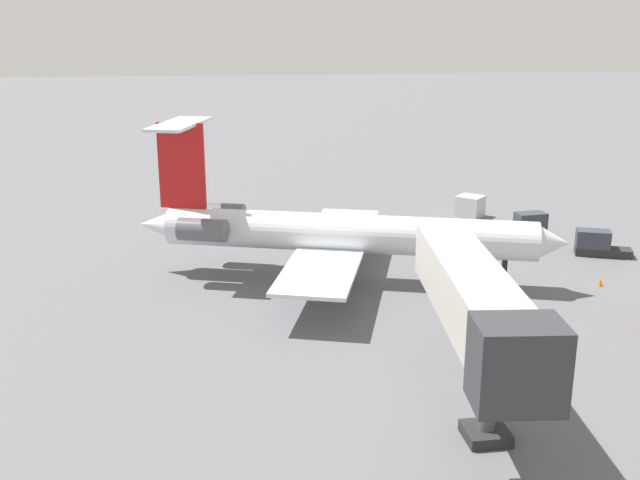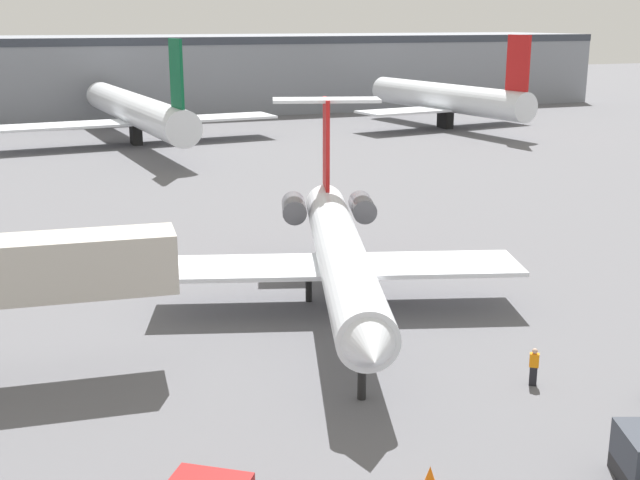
{
  "view_description": "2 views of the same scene",
  "coord_description": "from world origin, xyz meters",
  "views": [
    {
      "loc": [
        -47.04,
        10.27,
        16.77
      ],
      "look_at": [
        -0.17,
        3.45,
        2.85
      ],
      "focal_mm": 41.9,
      "sensor_mm": 36.0,
      "label": 1
    },
    {
      "loc": [
        -16.4,
        -36.33,
        15.22
      ],
      "look_at": [
        -1.21,
        2.57,
        3.91
      ],
      "focal_mm": 45.87,
      "sensor_mm": 36.0,
      "label": 2
    }
  ],
  "objects": [
    {
      "name": "parked_airliner_centre",
      "position": [
        43.5,
        67.04,
        4.27
      ],
      "size": [
        27.99,
        32.86,
        13.33
      ],
      "color": "silver",
      "rests_on": "ground_plane"
    },
    {
      "name": "ground_crew_marshaller",
      "position": [
        3.87,
        -9.58,
        0.86
      ],
      "size": [
        0.48,
        0.45,
        1.69
      ],
      "color": "black",
      "rests_on": "ground_plane"
    },
    {
      "name": "parked_airliner_west_mid",
      "position": [
        -0.68,
        67.29,
        4.26
      ],
      "size": [
        36.56,
        43.28,
        13.34
      ],
      "color": "silver",
      "rests_on": "ground_plane"
    },
    {
      "name": "ground_plane",
      "position": [
        0.0,
        0.0,
        -0.05
      ],
      "size": [
        400.0,
        400.0,
        0.1
      ],
      "primitive_type": "cube",
      "color": "#5B5B60"
    },
    {
      "name": "terminal_building",
      "position": [
        0.0,
        103.83,
        6.29
      ],
      "size": [
        174.87,
        25.67,
        12.55
      ],
      "color": "gray",
      "rests_on": "ground_plane"
    },
    {
      "name": "regional_jet",
      "position": [
        -0.09,
        2.61,
        3.42
      ],
      "size": [
        19.97,
        27.92,
        10.35
      ],
      "color": "silver",
      "rests_on": "ground_plane"
    },
    {
      "name": "traffic_cone_near",
      "position": [
        -3.91,
        -14.65,
        0.28
      ],
      "size": [
        0.36,
        0.36,
        0.55
      ],
      "color": "orange",
      "rests_on": "ground_plane"
    }
  ]
}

